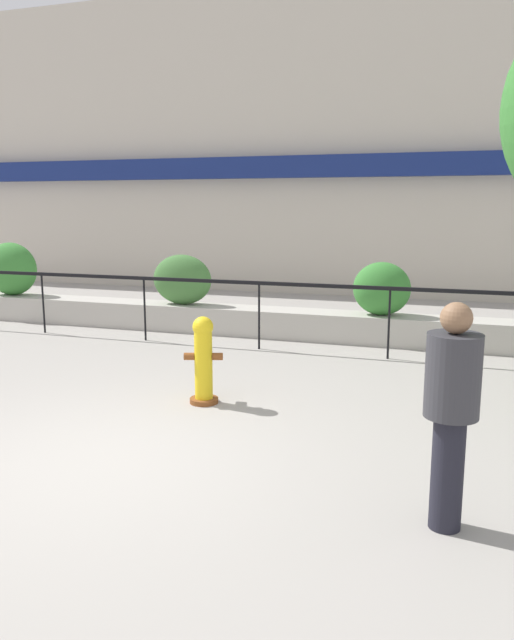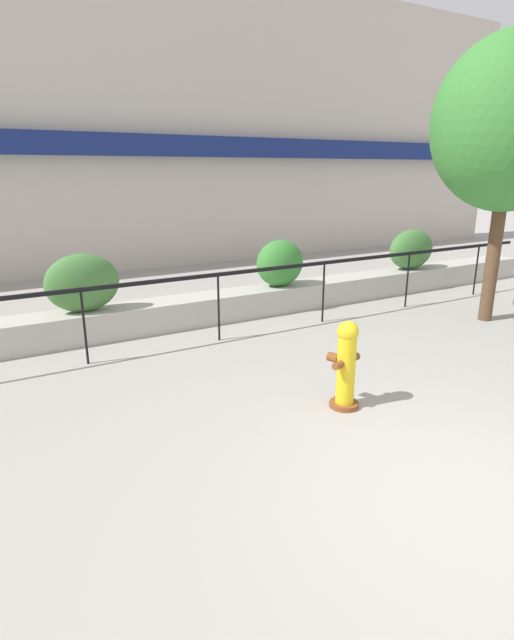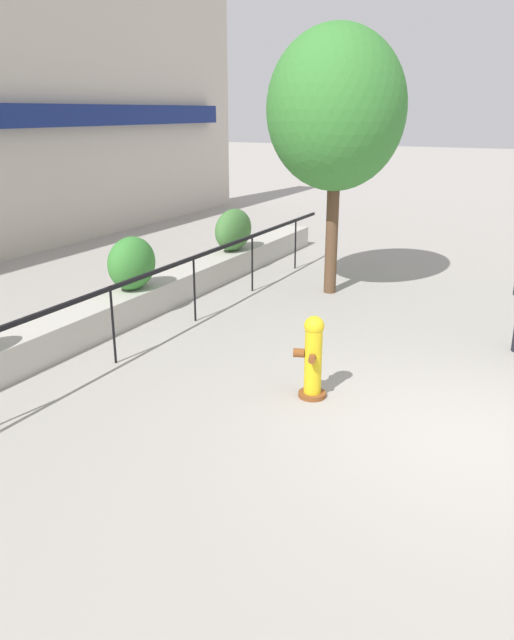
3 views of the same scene
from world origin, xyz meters
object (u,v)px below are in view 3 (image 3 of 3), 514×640
object	(u,v)px
hedge_bush_3	(233,230)
fire_hydrant	(313,356)
hedge_bush_2	(132,263)
street_tree	(337,110)

from	to	relation	value
hedge_bush_3	fire_hydrant	distance (m)	6.64
hedge_bush_2	fire_hydrant	world-z (taller)	hedge_bush_2
fire_hydrant	street_tree	distance (m)	5.71
hedge_bush_3	fire_hydrant	xyz separation A→B (m)	(-5.24, -4.06, -0.41)
hedge_bush_2	hedge_bush_3	world-z (taller)	hedge_bush_2
hedge_bush_2	street_tree	distance (m)	4.69
street_tree	fire_hydrant	bearing A→B (deg)	-161.87
hedge_bush_2	fire_hydrant	size ratio (longest dim) A/B	0.92
hedge_bush_2	hedge_bush_3	xyz separation A→B (m)	(3.62, 0.00, -0.00)
hedge_bush_2	street_tree	bearing A→B (deg)	-39.86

